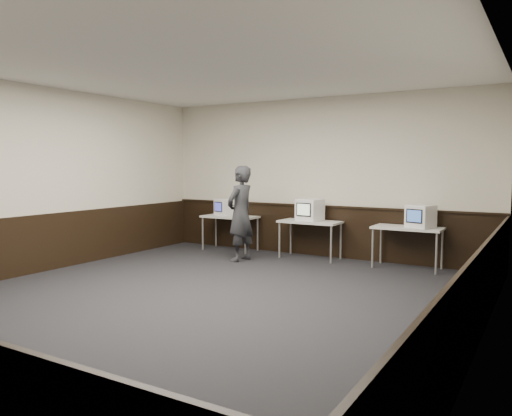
{
  "coord_description": "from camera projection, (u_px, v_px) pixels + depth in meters",
  "views": [
    {
      "loc": [
        4.08,
        -5.35,
        1.85
      ],
      "look_at": [
        -0.05,
        1.6,
        1.15
      ],
      "focal_mm": 35.0,
      "sensor_mm": 36.0,
      "label": 1
    }
  ],
  "objects": [
    {
      "name": "floor",
      "position": [
        200.0,
        301.0,
        6.81
      ],
      "size": [
        8.0,
        8.0,
        0.0
      ],
      "primitive_type": "plane",
      "color": "black",
      "rests_on": "ground"
    },
    {
      "name": "ceiling",
      "position": [
        197.0,
        62.0,
        6.54
      ],
      "size": [
        8.0,
        8.0,
        0.0
      ],
      "primitive_type": "plane",
      "rotation": [
        3.14,
        0.0,
        0.0
      ],
      "color": "white",
      "rests_on": "back_wall"
    },
    {
      "name": "back_wall",
      "position": [
        319.0,
        177.0,
        10.1
      ],
      "size": [
        7.0,
        0.0,
        7.0
      ],
      "primitive_type": "plane",
      "rotation": [
        1.57,
        0.0,
        0.0
      ],
      "color": "beige",
      "rests_on": "ground"
    },
    {
      "name": "left_wall",
      "position": [
        33.0,
        180.0,
        8.46
      ],
      "size": [
        0.0,
        8.0,
        8.0
      ],
      "primitive_type": "plane",
      "rotation": [
        1.57,
        0.0,
        1.57
      ],
      "color": "beige",
      "rests_on": "ground"
    },
    {
      "name": "right_wall",
      "position": [
        483.0,
        190.0,
        4.89
      ],
      "size": [
        0.0,
        8.0,
        8.0
      ],
      "primitive_type": "plane",
      "rotation": [
        1.57,
        0.0,
        -1.57
      ],
      "color": "beige",
      "rests_on": "ground"
    },
    {
      "name": "wainscot_back",
      "position": [
        318.0,
        231.0,
        10.18
      ],
      "size": [
        6.98,
        0.04,
        1.0
      ],
      "primitive_type": "cube",
      "color": "black",
      "rests_on": "back_wall"
    },
    {
      "name": "wainscot_left",
      "position": [
        37.0,
        244.0,
        8.54
      ],
      "size": [
        0.04,
        7.98,
        1.0
      ],
      "primitive_type": "cube",
      "color": "black",
      "rests_on": "left_wall"
    },
    {
      "name": "wainscot_right",
      "position": [
        477.0,
        300.0,
        5.0
      ],
      "size": [
        0.04,
        7.98,
        1.0
      ],
      "primitive_type": "cube",
      "color": "black",
      "rests_on": "right_wall"
    },
    {
      "name": "wainscot_rail",
      "position": [
        318.0,
        206.0,
        10.12
      ],
      "size": [
        6.98,
        0.06,
        0.04
      ],
      "primitive_type": "cube",
      "color": "black",
      "rests_on": "wainscot_back"
    },
    {
      "name": "desk_left",
      "position": [
        230.0,
        219.0,
        10.81
      ],
      "size": [
        1.2,
        0.6,
        0.75
      ],
      "color": "beige",
      "rests_on": "ground"
    },
    {
      "name": "desk_center",
      "position": [
        310.0,
        224.0,
        9.84
      ],
      "size": [
        1.2,
        0.6,
        0.75
      ],
      "color": "beige",
      "rests_on": "ground"
    },
    {
      "name": "desk_right",
      "position": [
        408.0,
        231.0,
        8.87
      ],
      "size": [
        1.2,
        0.6,
        0.75
      ],
      "color": "beige",
      "rests_on": "ground"
    },
    {
      "name": "emac_left",
      "position": [
        225.0,
        207.0,
        10.89
      ],
      "size": [
        0.46,
        0.47,
        0.36
      ],
      "rotation": [
        0.0,
        0.0,
        -0.32
      ],
      "color": "white",
      "rests_on": "desk_left"
    },
    {
      "name": "emac_center",
      "position": [
        310.0,
        210.0,
        9.82
      ],
      "size": [
        0.49,
        0.51,
        0.43
      ],
      "rotation": [
        0.0,
        0.0,
        -0.12
      ],
      "color": "white",
      "rests_on": "desk_center"
    },
    {
      "name": "emac_right",
      "position": [
        421.0,
        216.0,
        8.72
      ],
      "size": [
        0.51,
        0.52,
        0.4
      ],
      "rotation": [
        0.0,
        0.0,
        -0.3
      ],
      "color": "white",
      "rests_on": "desk_right"
    },
    {
      "name": "person",
      "position": [
        240.0,
        213.0,
        9.58
      ],
      "size": [
        0.5,
        0.71,
        1.84
      ],
      "primitive_type": "imported",
      "rotation": [
        0.0,
        0.0,
        -1.67
      ],
      "color": "#27292D",
      "rests_on": "ground"
    }
  ]
}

